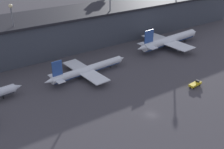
# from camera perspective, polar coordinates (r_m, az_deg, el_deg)

# --- Properties ---
(ground) EXTENTS (600.00, 600.00, 0.00)m
(ground) POSITION_cam_1_polar(r_m,az_deg,el_deg) (99.99, 7.91, -8.09)
(ground) COLOR #423F44
(terminal_building) EXTENTS (248.40, 30.24, 18.86)m
(terminal_building) POSITION_cam_1_polar(r_m,az_deg,el_deg) (155.83, -10.87, 8.68)
(terminal_building) COLOR #3D424C
(terminal_building) RESTS_ON ground
(airplane_1) EXTENTS (42.21, 27.90, 11.05)m
(airplane_1) POSITION_cam_1_polar(r_m,az_deg,el_deg) (124.10, -5.03, 0.97)
(airplane_1) COLOR white
(airplane_1) RESTS_ON ground
(airplane_2) EXTENTS (48.18, 31.73, 12.91)m
(airplane_2) POSITION_cam_1_polar(r_m,az_deg,el_deg) (158.76, 11.54, 6.81)
(airplane_2) COLOR white
(airplane_2) RESTS_ON ground
(service_vehicle_2) EXTENTS (6.40, 2.95, 2.41)m
(service_vehicle_2) POSITION_cam_1_polar(r_m,az_deg,el_deg) (120.61, 16.56, -1.88)
(service_vehicle_2) COLOR gold
(service_vehicle_2) RESTS_ON ground
(lamp_post_1) EXTENTS (1.80, 1.80, 28.97)m
(lamp_post_1) POSITION_cam_1_polar(r_m,az_deg,el_deg) (137.06, -19.29, 8.92)
(lamp_post_1) COLOR slate
(lamp_post_1) RESTS_ON ground
(lamp_post_2) EXTENTS (1.80, 1.80, 27.36)m
(lamp_post_2) POSITION_cam_1_polar(r_m,az_deg,el_deg) (157.61, -0.39, 12.29)
(lamp_post_2) COLOR slate
(lamp_post_2) RESTS_ON ground
(lamp_post_3) EXTENTS (1.80, 1.80, 27.20)m
(lamp_post_3) POSITION_cam_1_polar(r_m,az_deg,el_deg) (188.87, 12.81, 14.08)
(lamp_post_3) COLOR slate
(lamp_post_3) RESTS_ON ground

